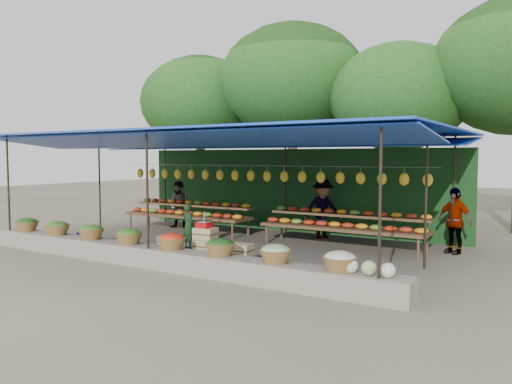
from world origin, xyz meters
The scene contains 16 objects.
ground centered at (0.00, 0.00, 0.00)m, with size 60.00×60.00×0.00m, color brown.
stone_curb centered at (0.00, -2.75, 0.20)m, with size 10.60×0.55×0.40m, color slate.
stall_canopy centered at (0.00, 0.07, 2.68)m, with size 10.80×6.60×2.82m.
produce_baskets centered at (-0.10, -2.75, 0.56)m, with size 8.98×0.58×0.34m.
netting_backdrop centered at (0.00, 3.15, 1.25)m, with size 10.60×0.06×2.50m, color #1B4D20.
tree_row centered at (0.50, 6.09, 4.70)m, with size 16.51×5.50×7.12m.
fruit_table_left centered at (-2.49, 1.35, 0.61)m, with size 4.21×0.95×0.93m.
fruit_table_right centered at (2.51, 1.35, 0.61)m, with size 4.21×0.95×0.93m.
crate_counter centered at (0.72, -1.97, 0.31)m, with size 2.37×0.37×0.77m.
weighing_scale centered at (0.72, -1.97, 0.85)m, with size 0.32×0.32×0.34m.
vendor_seated centered at (-0.66, -0.83, 0.56)m, with size 0.41×0.27×1.12m, color #173418.
customer_left centered at (-3.16, 1.76, 0.75)m, with size 0.73×0.57×1.50m, color slate.
customer_mid centered at (1.47, 2.38, 0.83)m, with size 1.07×0.61×1.65m, color slate.
customer_right centered at (4.98, 2.02, 0.77)m, with size 0.91×0.38×1.55m, color slate.
blue_crate_front centered at (-4.78, -2.45, 0.13)m, with size 0.44×0.32×0.26m, color navy.
blue_crate_back centered at (-3.37, -1.61, 0.15)m, with size 0.51×0.37×0.31m, color navy.
Camera 1 is at (7.18, -10.25, 2.25)m, focal length 35.00 mm.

